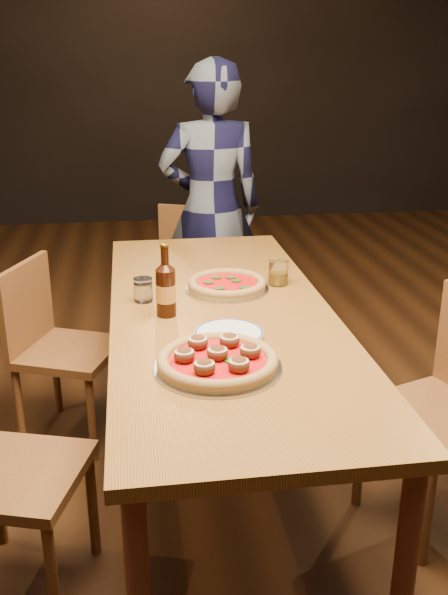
{
  "coord_description": "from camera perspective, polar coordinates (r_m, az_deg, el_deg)",
  "views": [
    {
      "loc": [
        -0.32,
        -2.21,
        1.63
      ],
      "look_at": [
        0.0,
        -0.05,
        0.82
      ],
      "focal_mm": 40.0,
      "sensor_mm": 36.0,
      "label": 1
    }
  ],
  "objects": [
    {
      "name": "water_glass",
      "position": [
        2.5,
        -6.97,
        0.66
      ],
      "size": [
        0.07,
        0.07,
        0.09
      ],
      "primitive_type": "cylinder",
      "color": "white",
      "rests_on": "table_main"
    },
    {
      "name": "plate_stack",
      "position": [
        2.17,
        0.42,
        -3.23
      ],
      "size": [
        0.23,
        0.23,
        0.02
      ],
      "primitive_type": "cylinder",
      "color": "white",
      "rests_on": "table_main"
    },
    {
      "name": "amber_glass",
      "position": [
        2.67,
        4.7,
        2.15
      ],
      "size": [
        0.08,
        0.08,
        0.1
      ],
      "primitive_type": "cylinder",
      "color": "#9B6F11",
      "rests_on": "table_main"
    },
    {
      "name": "chair_main_nw",
      "position": [
        2.18,
        -17.58,
        -14.17
      ],
      "size": [
        0.5,
        0.5,
        0.86
      ],
      "primitive_type": null,
      "rotation": [
        0.0,
        0.0,
        1.27
      ],
      "color": "#5C2B18",
      "rests_on": "ground"
    },
    {
      "name": "chair_end",
      "position": [
        3.69,
        -3.45,
        1.35
      ],
      "size": [
        0.52,
        0.52,
        0.85
      ],
      "primitive_type": null,
      "rotation": [
        0.0,
        0.0,
        -0.39
      ],
      "color": "#5C2B18",
      "rests_on": "ground"
    },
    {
      "name": "chair_main_sw",
      "position": [
        2.95,
        -13.22,
        -4.43
      ],
      "size": [
        0.51,
        0.51,
        0.84
      ],
      "primitive_type": null,
      "rotation": [
        0.0,
        0.0,
        1.18
      ],
      "color": "#5C2B18",
      "rests_on": "ground"
    },
    {
      "name": "ground",
      "position": [
        2.77,
        -0.16,
        -15.76
      ],
      "size": [
        9.0,
        9.0,
        0.0
      ],
      "primitive_type": "plane",
      "color": "black"
    },
    {
      "name": "diner",
      "position": [
        3.74,
        -1.11,
        7.62
      ],
      "size": [
        0.6,
        0.4,
        1.61
      ],
      "primitive_type": "imported",
      "rotation": [
        0.0,
        0.0,
        3.17
      ],
      "color": "black",
      "rests_on": "ground"
    },
    {
      "name": "pizza_margherita",
      "position": [
        2.61,
        0.26,
        1.15
      ],
      "size": [
        0.33,
        0.33,
        0.04
      ],
      "rotation": [
        0.0,
        0.0,
        0.06
      ],
      "color": "#B7B7BF",
      "rests_on": "table_main"
    },
    {
      "name": "chair_main_e",
      "position": [
        2.47,
        17.82,
        -9.45
      ],
      "size": [
        0.52,
        0.52,
        0.88
      ],
      "primitive_type": null,
      "rotation": [
        0.0,
        0.0,
        -1.24
      ],
      "color": "#5C2B18",
      "rests_on": "ground"
    },
    {
      "name": "beer_bottle",
      "position": [
        2.34,
        -5.02,
        0.57
      ],
      "size": [
        0.07,
        0.07,
        0.26
      ],
      "rotation": [
        0.0,
        0.0,
        0.14
      ],
      "color": "black",
      "rests_on": "table_main"
    },
    {
      "name": "pizza_meatball",
      "position": [
        1.97,
        -0.56,
        -5.41
      ],
      "size": [
        0.38,
        0.38,
        0.07
      ],
      "rotation": [
        0.0,
        0.0,
        -0.26
      ],
      "color": "#B7B7BF",
      "rests_on": "table_main"
    },
    {
      "name": "table_main",
      "position": [
        2.43,
        -0.17,
        -2.73
      ],
      "size": [
        0.8,
        2.0,
        0.75
      ],
      "color": "brown",
      "rests_on": "ground"
    }
  ]
}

